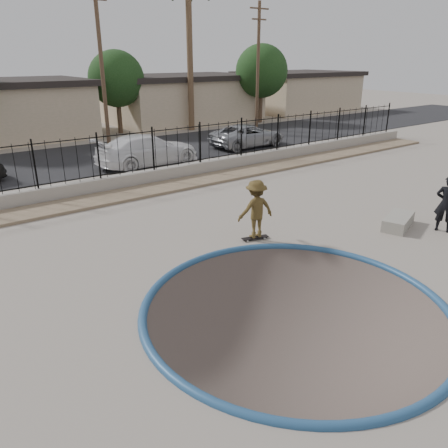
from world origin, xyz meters
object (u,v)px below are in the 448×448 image
skater (256,212)px  concrete_ledge (398,221)px  car_d (248,135)px  skateboard (255,238)px  videographer (446,204)px  car_c (148,150)px

skater → concrete_ledge: (4.52, -2.05, -0.71)m
car_d → skateboard: bearing=140.0°
skater → videographer: 6.20m
car_c → videographer: bearing=-168.2°
skater → car_c: skater is taller
skater → concrete_ledge: size_ratio=1.13×
skateboard → car_c: 11.03m
skateboard → car_d: size_ratio=0.18×
skater → concrete_ledge: 5.01m
concrete_ledge → skater: bearing=155.6°
videographer → car_d: size_ratio=0.38×
car_c → skater: bearing=167.8°
skater → concrete_ledge: skater is taller
skateboard → car_d: 14.87m
car_d → skater: bearing=140.0°
videographer → car_d: 15.21m
concrete_ledge → car_d: bearing=70.8°
car_c → car_d: (7.33, 0.77, -0.10)m
skater → car_d: 14.85m
skateboard → videographer: (5.37, -3.10, 0.87)m
concrete_ledge → car_d: size_ratio=0.32×
car_d → car_c: bearing=94.6°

